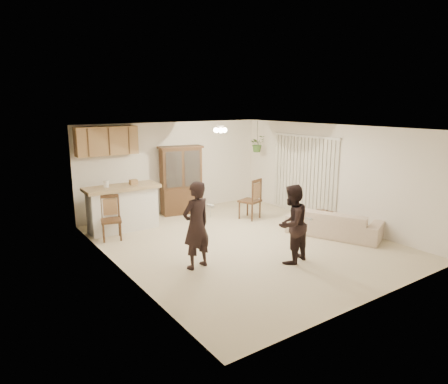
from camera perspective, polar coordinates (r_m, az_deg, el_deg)
floor at (r=8.88m, az=2.81°, el=-7.20°), size 6.50×6.50×0.00m
ceiling at (r=8.37m, az=3.00°, el=9.13°), size 5.50×6.50×0.02m
wall_back at (r=11.25m, az=-7.21°, el=3.52°), size 5.50×0.02×2.50m
wall_front at (r=6.35m, az=21.05°, el=-4.28°), size 5.50×0.02×2.50m
wall_left at (r=7.24m, az=-14.67°, el=-1.83°), size 0.02×6.50×2.50m
wall_right at (r=10.41m, az=15.03°, el=2.46°), size 0.02×6.50×2.50m
breakfast_bar at (r=9.87m, az=-14.23°, el=-2.50°), size 1.60×0.55×1.00m
bar_top at (r=9.74m, az=-14.41°, el=0.62°), size 1.75×0.70×0.08m
upper_cabinets at (r=10.25m, az=-16.41°, el=7.03°), size 1.50×0.34×0.70m
vertical_blinds at (r=11.00m, az=11.31°, el=2.38°), size 0.06×2.30×2.10m
ceiling_fixture at (r=9.47m, az=-0.51°, el=8.94°), size 0.36×0.36×0.20m
hanging_plant at (r=11.72m, az=4.77°, el=6.89°), size 0.43×0.37×0.48m
plant_cord at (r=11.69m, az=4.80°, el=8.48°), size 0.01×0.01×0.65m
sofa at (r=9.54m, az=15.45°, el=-3.92°), size 1.44×2.01×0.73m
adult at (r=7.30m, az=-4.00°, el=-4.18°), size 0.72×0.54×1.80m
child at (r=7.71m, az=9.62°, el=-5.16°), size 0.76×0.66×1.35m
china_hutch at (r=11.01m, az=-6.14°, el=1.63°), size 1.25×0.66×1.87m
side_table at (r=9.63m, az=13.97°, el=-4.30°), size 0.61×0.61×0.57m
chair_bar at (r=9.33m, az=-15.76°, el=-4.87°), size 0.54×0.54×0.99m
chair_hutch_left at (r=11.19m, az=-6.17°, el=-1.59°), size 0.54×0.54×0.99m
chair_hutch_right at (r=10.59m, az=3.70°, el=-2.20°), size 0.61×0.61×1.08m
controller_adult at (r=6.93m, az=-1.98°, el=-1.99°), size 0.07×0.15×0.04m
controller_child at (r=7.47m, az=12.01°, el=-3.78°), size 0.07×0.14×0.04m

